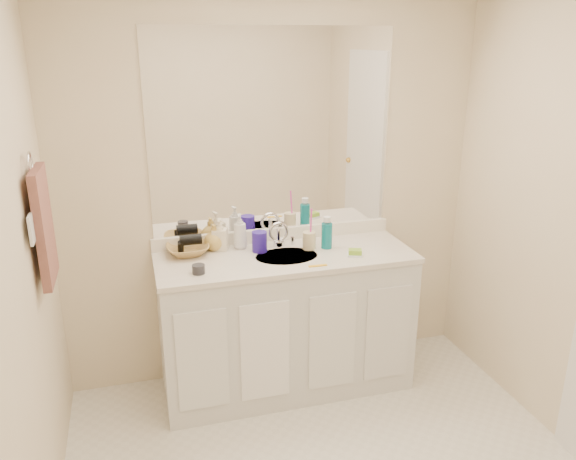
% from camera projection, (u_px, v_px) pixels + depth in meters
% --- Properties ---
extents(wall_back, '(2.60, 0.02, 2.40)m').
position_uv_depth(wall_back, '(273.00, 191.00, 3.45)').
color(wall_back, beige).
rests_on(wall_back, floor).
extents(wall_left, '(0.02, 2.60, 2.40)m').
position_uv_depth(wall_left, '(3.00, 309.00, 1.93)').
color(wall_left, beige).
rests_on(wall_left, floor).
extents(vanity_cabinet, '(1.50, 0.55, 0.85)m').
position_uv_depth(vanity_cabinet, '(286.00, 324.00, 3.45)').
color(vanity_cabinet, silver).
rests_on(vanity_cabinet, floor).
extents(countertop, '(1.52, 0.57, 0.03)m').
position_uv_depth(countertop, '(286.00, 257.00, 3.31)').
color(countertop, silver).
rests_on(countertop, vanity_cabinet).
extents(backsplash, '(1.52, 0.03, 0.08)m').
position_uv_depth(backsplash, '(274.00, 234.00, 3.53)').
color(backsplash, white).
rests_on(backsplash, countertop).
extents(sink_basin, '(0.37, 0.37, 0.02)m').
position_uv_depth(sink_basin, '(287.00, 258.00, 3.29)').
color(sink_basin, beige).
rests_on(sink_basin, countertop).
extents(faucet, '(0.02, 0.02, 0.11)m').
position_uv_depth(faucet, '(279.00, 237.00, 3.43)').
color(faucet, silver).
rests_on(faucet, countertop).
extents(mirror, '(1.48, 0.01, 1.20)m').
position_uv_depth(mirror, '(273.00, 132.00, 3.33)').
color(mirror, white).
rests_on(mirror, wall_back).
extents(blue_mug, '(0.09, 0.09, 0.12)m').
position_uv_depth(blue_mug, '(260.00, 242.00, 3.34)').
color(blue_mug, '#29169A').
rests_on(blue_mug, countertop).
extents(tan_cup, '(0.09, 0.09, 0.11)m').
position_uv_depth(tan_cup, '(309.00, 241.00, 3.38)').
color(tan_cup, beige).
rests_on(tan_cup, countertop).
extents(toothbrush, '(0.02, 0.04, 0.21)m').
position_uv_depth(toothbrush, '(311.00, 225.00, 3.35)').
color(toothbrush, '#FF43BE').
rests_on(toothbrush, tan_cup).
extents(mouthwash_bottle, '(0.09, 0.09, 0.16)m').
position_uv_depth(mouthwash_bottle, '(327.00, 236.00, 3.39)').
color(mouthwash_bottle, '#0A7180').
rests_on(mouthwash_bottle, countertop).
extents(soap_dish, '(0.11, 0.10, 0.01)m').
position_uv_depth(soap_dish, '(355.00, 255.00, 3.29)').
color(soap_dish, white).
rests_on(soap_dish, countertop).
extents(green_soap, '(0.09, 0.08, 0.03)m').
position_uv_depth(green_soap, '(355.00, 252.00, 3.28)').
color(green_soap, '#84BC2D').
rests_on(green_soap, soap_dish).
extents(orange_comb, '(0.11, 0.02, 0.00)m').
position_uv_depth(orange_comb, '(318.00, 266.00, 3.14)').
color(orange_comb, yellow).
rests_on(orange_comb, countertop).
extents(dark_jar, '(0.09, 0.09, 0.05)m').
position_uv_depth(dark_jar, '(199.00, 269.00, 3.03)').
color(dark_jar, '#28272D').
rests_on(dark_jar, countertop).
extents(soap_bottle_white, '(0.10, 0.10, 0.22)m').
position_uv_depth(soap_bottle_white, '(240.00, 231.00, 3.38)').
color(soap_bottle_white, silver).
rests_on(soap_bottle_white, countertop).
extents(soap_bottle_cream, '(0.11, 0.11, 0.19)m').
position_uv_depth(soap_bottle_cream, '(220.00, 234.00, 3.36)').
color(soap_bottle_cream, '#F6E8C8').
rests_on(soap_bottle_cream, countertop).
extents(soap_bottle_yellow, '(0.14, 0.14, 0.16)m').
position_uv_depth(soap_bottle_yellow, '(214.00, 237.00, 3.36)').
color(soap_bottle_yellow, gold).
rests_on(soap_bottle_yellow, countertop).
extents(wicker_basket, '(0.26, 0.26, 0.06)m').
position_uv_depth(wicker_basket, '(188.00, 249.00, 3.30)').
color(wicker_basket, '#A37D41').
rests_on(wicker_basket, countertop).
extents(hair_dryer, '(0.13, 0.06, 0.06)m').
position_uv_depth(hair_dryer, '(191.00, 240.00, 3.29)').
color(hair_dryer, black).
rests_on(hair_dryer, wicker_basket).
extents(towel_ring, '(0.01, 0.11, 0.11)m').
position_uv_depth(towel_ring, '(30.00, 163.00, 2.53)').
color(towel_ring, silver).
rests_on(towel_ring, wall_left).
extents(hand_towel, '(0.04, 0.32, 0.55)m').
position_uv_depth(hand_towel, '(44.00, 226.00, 2.63)').
color(hand_towel, brown).
rests_on(hand_towel, towel_ring).
extents(switch_plate, '(0.01, 0.08, 0.13)m').
position_uv_depth(switch_plate, '(31.00, 229.00, 2.43)').
color(switch_plate, silver).
rests_on(switch_plate, wall_left).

